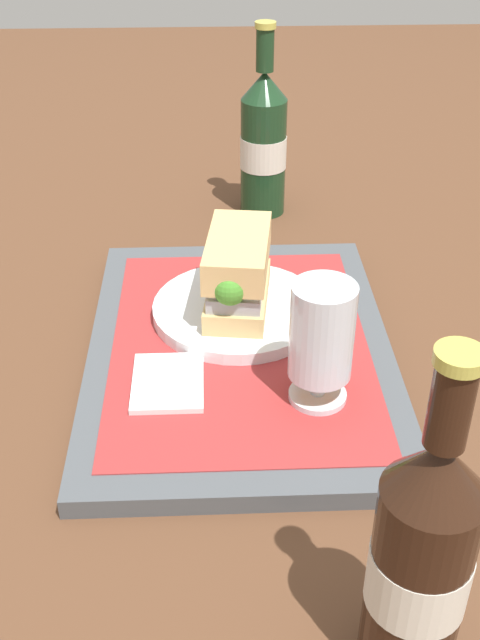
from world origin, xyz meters
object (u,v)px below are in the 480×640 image
(beer_bottle, at_px, (421,561))
(second_bottle, at_px, (263,142))
(plate, at_px, (235,310))
(beer_glass, at_px, (321,340))
(sandwich, at_px, (234,272))

(beer_bottle, bearing_deg, second_bottle, -176.06)
(plate, distance_m, beer_glass, 0.18)
(plate, height_order, second_bottle, second_bottle)
(sandwich, height_order, beer_bottle, beer_bottle)
(sandwich, bearing_deg, beer_glass, 34.68)
(sandwich, bearing_deg, second_bottle, 178.05)
(sandwich, xyz_separation_m, second_bottle, (-0.31, 0.05, 0.03))
(plate, xyz_separation_m, second_bottle, (-0.31, 0.05, 0.08))
(sandwich, height_order, second_bottle, second_bottle)
(plate, xyz_separation_m, beer_glass, (0.15, 0.07, 0.06))
(beer_bottle, height_order, second_bottle, same)
(sandwich, relative_size, beer_glass, 1.10)
(sandwich, height_order, beer_glass, beer_glass)
(plate, distance_m, beer_bottle, 0.43)
(plate, bearing_deg, beer_glass, 26.56)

